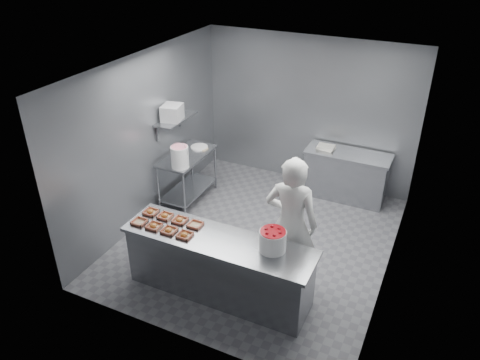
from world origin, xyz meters
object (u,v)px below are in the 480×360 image
at_px(tray_6, 180,220).
at_px(appliance, 172,113).
at_px(tray_1, 154,226).
at_px(back_counter, 346,175).
at_px(prep_table, 188,170).
at_px(tray_4, 151,212).
at_px(tray_3, 185,235).
at_px(tray_2, 169,230).
at_px(tray_7, 195,225).
at_px(glaze_bucket, 180,156).
at_px(tray_0, 139,222).
at_px(strawberry_tub, 273,240).
at_px(tray_5, 165,216).
at_px(service_counter, 219,266).
at_px(worker, 291,224).

xyz_separation_m(tray_6, appliance, (-1.16, 1.72, 0.77)).
bearing_deg(tray_1, back_counter, 61.98).
relative_size(prep_table, tray_4, 6.40).
bearing_deg(tray_4, tray_1, -48.26).
relative_size(tray_1, tray_3, 1.00).
height_order(tray_2, tray_6, same).
distance_m(prep_table, tray_3, 2.44).
relative_size(tray_7, glaze_bucket, 0.42).
xyz_separation_m(back_counter, tray_2, (-1.56, -3.38, 0.47)).
distance_m(tray_1, tray_3, 0.48).
relative_size(tray_0, appliance, 0.54).
xyz_separation_m(prep_table, strawberry_tub, (2.37, -1.85, 0.46)).
distance_m(tray_5, strawberry_tub, 1.62).
relative_size(tray_0, tray_4, 1.00).
relative_size(prep_table, tray_5, 6.40).
xyz_separation_m(tray_0, tray_1, (0.24, -0.00, 0.00)).
relative_size(tray_1, appliance, 0.54).
height_order(tray_5, glaze_bucket, glaze_bucket).
height_order(tray_2, tray_3, same).
distance_m(tray_0, strawberry_tub, 1.87).
distance_m(prep_table, tray_4, 1.91).
relative_size(prep_table, tray_3, 6.40).
bearing_deg(tray_1, service_counter, 8.49).
bearing_deg(glaze_bucket, tray_1, -69.81).
bearing_deg(worker, tray_2, 23.11).
distance_m(back_counter, tray_7, 3.41).
bearing_deg(service_counter, tray_4, 173.28).
bearing_deg(back_counter, worker, -92.83).
height_order(tray_2, tray_7, tray_2).
height_order(tray_7, strawberry_tub, strawberry_tub).
xyz_separation_m(prep_table, tray_2, (0.99, -2.08, 0.33)).
bearing_deg(tray_7, tray_5, -180.00).
distance_m(tray_2, tray_3, 0.24).
bearing_deg(tray_1, worker, 24.40).
bearing_deg(tray_0, prep_table, 103.79).
relative_size(tray_3, tray_5, 1.00).
bearing_deg(tray_5, glaze_bucket, 113.70).
relative_size(prep_table, tray_1, 6.40).
distance_m(prep_table, glaze_bucket, 0.68).
bearing_deg(glaze_bucket, tray_0, -77.34).
height_order(back_counter, tray_2, tray_2).
distance_m(tray_4, strawberry_tub, 1.86).
bearing_deg(tray_3, strawberry_tub, 11.61).
relative_size(tray_5, worker, 0.10).
distance_m(tray_5, glaze_bucket, 1.52).
bearing_deg(prep_table, back_counter, 27.01).
xyz_separation_m(prep_table, worker, (2.42, -1.33, 0.39)).
distance_m(service_counter, appliance, 2.88).
distance_m(service_counter, tray_2, 0.82).
height_order(tray_0, strawberry_tub, strawberry_tub).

